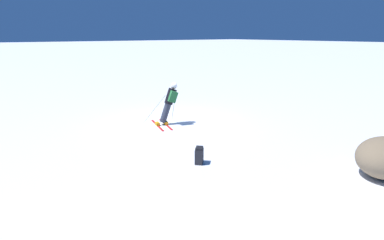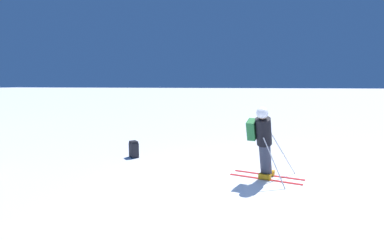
# 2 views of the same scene
# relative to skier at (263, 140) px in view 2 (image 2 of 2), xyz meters

# --- Properties ---
(ground_plane) EXTENTS (300.00, 300.00, 0.00)m
(ground_plane) POSITION_rel_skier_xyz_m (-0.21, -0.11, -0.97)
(ground_plane) COLOR white
(skier) EXTENTS (1.25, 1.76, 1.77)m
(skier) POSITION_rel_skier_xyz_m (0.00, 0.00, 0.00)
(skier) COLOR red
(skier) RESTS_ON ground
(spare_backpack) EXTENTS (0.37, 0.37, 0.50)m
(spare_backpack) POSITION_rel_skier_xyz_m (1.43, 3.81, -0.72)
(spare_backpack) COLOR black
(spare_backpack) RESTS_ON ground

